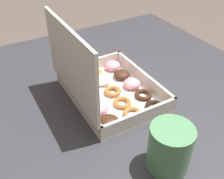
# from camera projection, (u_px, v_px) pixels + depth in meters

# --- Properties ---
(dining_table) EXTENTS (1.06, 0.91, 0.76)m
(dining_table) POSITION_uv_depth(u_px,v_px,m) (132.00, 122.00, 0.84)
(dining_table) COLOR #2D2D33
(dining_table) RESTS_ON ground_plane
(donut_box) EXTENTS (0.30, 0.24, 0.24)m
(donut_box) POSITION_uv_depth(u_px,v_px,m) (103.00, 85.00, 0.74)
(donut_box) COLOR white
(donut_box) RESTS_ON dining_table
(coffee_mug) EXTENTS (0.09, 0.09, 0.11)m
(coffee_mug) POSITION_uv_depth(u_px,v_px,m) (170.00, 148.00, 0.54)
(coffee_mug) COLOR #4C8456
(coffee_mug) RESTS_ON dining_table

